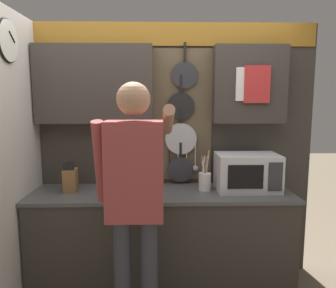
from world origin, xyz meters
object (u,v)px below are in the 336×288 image
(knife_block, at_px, (70,180))
(person, at_px, (135,190))
(microwave, at_px, (247,172))
(utensil_crock, at_px, (205,180))

(knife_block, relative_size, person, 0.15)
(person, bearing_deg, microwave, 34.13)
(knife_block, relative_size, utensil_crock, 0.77)
(microwave, bearing_deg, person, -145.87)
(microwave, height_order, knife_block, microwave)
(knife_block, distance_m, utensil_crock, 1.16)
(knife_block, xyz_separation_m, person, (0.60, -0.63, 0.09))
(microwave, distance_m, person, 1.12)
(microwave, height_order, person, person)
(microwave, bearing_deg, knife_block, 179.99)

